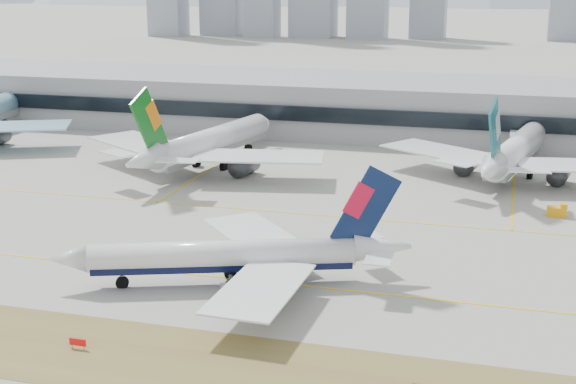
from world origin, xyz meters
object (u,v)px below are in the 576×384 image
(taxiing_airliner, at_px, (236,257))
(widebody_cathay, at_px, (514,153))
(terminal, at_px, (384,106))
(widebody_eva, at_px, (207,144))

(taxiing_airliner, height_order, widebody_cathay, widebody_cathay)
(taxiing_airliner, distance_m, terminal, 121.83)
(taxiing_airliner, distance_m, widebody_eva, 72.30)
(widebody_cathay, height_order, terminal, widebody_cathay)
(taxiing_airliner, relative_size, widebody_cathay, 0.87)
(terminal, bearing_deg, taxiing_airliner, -90.92)
(widebody_eva, height_order, widebody_cathay, widebody_eva)
(taxiing_airliner, distance_m, widebody_cathay, 85.51)
(widebody_eva, distance_m, terminal, 64.50)
(widebody_cathay, relative_size, terminal, 0.21)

